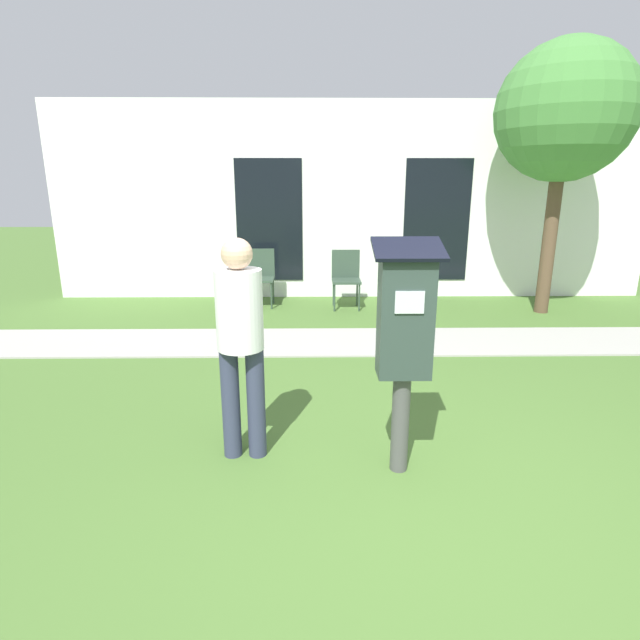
{
  "coord_description": "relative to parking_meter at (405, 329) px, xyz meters",
  "views": [
    {
      "loc": [
        -0.67,
        -2.52,
        1.93
      ],
      "look_at": [
        -0.63,
        0.64,
        1.05
      ],
      "focal_mm": 28.0,
      "sensor_mm": 36.0,
      "label": 1
    }
  ],
  "objects": [
    {
      "name": "outdoor_chair_middle",
      "position": [
        -0.07,
        4.66,
        -0.49
      ],
      "size": [
        0.44,
        0.44,
        0.9
      ],
      "rotation": [
        0.0,
        0.0,
        0.15
      ],
      "color": "#334738",
      "rests_on": "ground"
    },
    {
      "name": "building_facade",
      "position": [
        0.08,
        5.52,
        0.58
      ],
      "size": [
        10.0,
        0.26,
        3.2
      ],
      "color": "white",
      "rests_on": "ground"
    },
    {
      "name": "parking_meter",
      "position": [
        0.0,
        0.0,
        0.0
      ],
      "size": [
        0.44,
        0.31,
        1.59
      ],
      "color": "#4C4C4C",
      "rests_on": "ground"
    },
    {
      "name": "person_standing",
      "position": [
        -1.09,
        0.2,
        -0.09
      ],
      "size": [
        0.32,
        0.32,
        1.58
      ],
      "rotation": [
        0.0,
        0.0,
        -0.52
      ],
      "color": "#333851",
      "rests_on": "ground"
    },
    {
      "name": "sidewalk",
      "position": [
        0.08,
        2.84,
        -1.01
      ],
      "size": [
        12.0,
        1.1,
        0.02
      ],
      "color": "#A3A099",
      "rests_on": "ground"
    },
    {
      "name": "tree",
      "position": [
        2.91,
        4.3,
        1.83
      ],
      "size": [
        1.9,
        1.9,
        3.82
      ],
      "color": "brown",
      "rests_on": "ground"
    },
    {
      "name": "ground_plane",
      "position": [
        0.08,
        -0.54,
        -1.02
      ],
      "size": [
        40.0,
        40.0,
        0.0
      ],
      "primitive_type": "plane",
      "color": "#476B2D"
    },
    {
      "name": "outdoor_chair_left",
      "position": [
        -1.43,
        4.82,
        -0.49
      ],
      "size": [
        0.44,
        0.44,
        0.9
      ],
      "rotation": [
        0.0,
        0.0,
        0.04
      ],
      "color": "#334738",
      "rests_on": "ground"
    }
  ]
}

